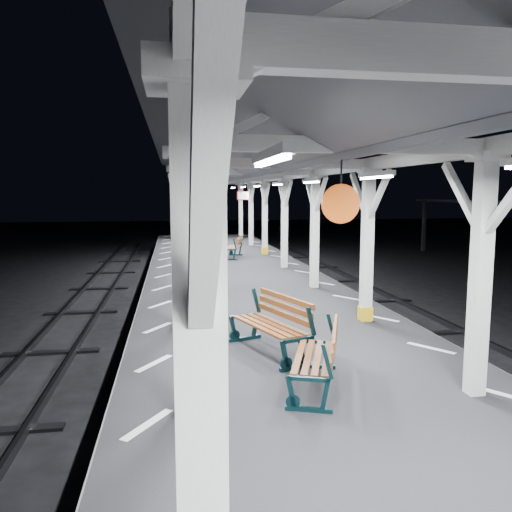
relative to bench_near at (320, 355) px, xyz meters
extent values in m
plane|color=black|center=(0.06, 1.45, -1.49)|extent=(120.00, 120.00, 0.00)
cube|color=black|center=(0.06, 1.45, -0.99)|extent=(6.00, 50.00, 1.00)
cube|color=silver|center=(-2.39, 1.45, -0.48)|extent=(1.00, 48.00, 0.01)
cube|color=silver|center=(2.51, 1.45, -0.48)|extent=(1.00, 48.00, 0.01)
cube|color=#2D2D33|center=(-4.39, 1.45, -1.41)|extent=(0.08, 60.00, 0.16)
cube|color=silver|center=(-1.94, -4.55, 1.11)|extent=(0.22, 0.22, 3.20)
cube|color=silver|center=(-1.94, -4.55, 2.77)|extent=(0.40, 0.40, 0.12)
cube|color=silver|center=(-1.94, -4.00, 2.26)|extent=(0.10, 0.99, 0.99)
cube|color=silver|center=(-1.94, -5.10, 2.26)|extent=(0.10, 0.99, 0.99)
cube|color=silver|center=(-1.94, -0.55, 1.11)|extent=(0.22, 0.22, 3.20)
cube|color=silver|center=(-1.94, -0.55, 2.77)|extent=(0.40, 0.40, 0.12)
cube|color=silver|center=(-1.94, 0.00, 2.26)|extent=(0.10, 0.99, 0.99)
cube|color=silver|center=(-1.94, -1.10, 2.26)|extent=(0.10, 0.99, 0.99)
cube|color=silver|center=(-1.94, 3.45, 1.11)|extent=(0.22, 0.22, 3.20)
cube|color=silver|center=(-1.94, 3.45, 2.77)|extent=(0.40, 0.40, 0.12)
cube|color=gold|center=(-1.94, 3.45, -0.31)|extent=(0.26, 0.26, 0.30)
cube|color=silver|center=(-1.94, 4.00, 2.26)|extent=(0.10, 0.99, 0.99)
cube|color=silver|center=(-1.94, 2.90, 2.26)|extent=(0.10, 0.99, 0.99)
cube|color=silver|center=(-1.94, 7.45, 1.11)|extent=(0.22, 0.22, 3.20)
cube|color=silver|center=(-1.94, 7.45, 2.77)|extent=(0.40, 0.40, 0.12)
cube|color=silver|center=(-1.94, 8.00, 2.26)|extent=(0.10, 0.99, 0.99)
cube|color=silver|center=(-1.94, 6.90, 2.26)|extent=(0.10, 0.99, 0.99)
cube|color=silver|center=(-1.94, 11.45, 1.11)|extent=(0.22, 0.22, 3.20)
cube|color=silver|center=(-1.94, 11.45, 2.77)|extent=(0.40, 0.40, 0.12)
cube|color=silver|center=(-1.94, 12.00, 2.26)|extent=(0.10, 0.99, 0.99)
cube|color=silver|center=(-1.94, 10.90, 2.26)|extent=(0.10, 0.99, 0.99)
cube|color=silver|center=(-1.94, 15.45, 1.11)|extent=(0.22, 0.22, 3.20)
cube|color=silver|center=(-1.94, 15.45, 2.77)|extent=(0.40, 0.40, 0.12)
cube|color=gold|center=(-1.94, 15.45, -0.31)|extent=(0.26, 0.26, 0.30)
cube|color=silver|center=(-1.94, 16.00, 2.26)|extent=(0.10, 0.99, 0.99)
cube|color=silver|center=(-1.94, 14.90, 2.26)|extent=(0.10, 0.99, 0.99)
cube|color=silver|center=(-1.94, 19.45, 1.11)|extent=(0.22, 0.22, 3.20)
cube|color=silver|center=(-1.94, 19.45, 2.77)|extent=(0.40, 0.40, 0.12)
cube|color=silver|center=(-1.94, 20.00, 2.26)|extent=(0.10, 0.99, 0.99)
cube|color=silver|center=(-1.94, 18.90, 2.26)|extent=(0.10, 0.99, 0.99)
cube|color=silver|center=(-1.94, 23.45, 1.11)|extent=(0.22, 0.22, 3.20)
cube|color=silver|center=(-1.94, 23.45, 2.77)|extent=(0.40, 0.40, 0.12)
cube|color=silver|center=(-1.94, 24.00, 2.26)|extent=(0.10, 0.99, 0.99)
cube|color=silver|center=(-1.94, 22.90, 2.26)|extent=(0.10, 0.99, 0.99)
cube|color=silver|center=(2.06, -0.55, 1.11)|extent=(0.22, 0.22, 3.20)
cube|color=silver|center=(2.06, -0.55, 2.77)|extent=(0.40, 0.40, 0.12)
cube|color=silver|center=(2.06, 0.00, 2.26)|extent=(0.10, 0.99, 0.99)
cube|color=silver|center=(2.06, 3.45, 1.11)|extent=(0.22, 0.22, 3.20)
cube|color=silver|center=(2.06, 3.45, 2.77)|extent=(0.40, 0.40, 0.12)
cube|color=gold|center=(2.06, 3.45, -0.31)|extent=(0.26, 0.26, 0.30)
cube|color=silver|center=(2.06, 4.00, 2.26)|extent=(0.10, 0.99, 0.99)
cube|color=silver|center=(2.06, 2.90, 2.26)|extent=(0.10, 0.99, 0.99)
cube|color=silver|center=(2.06, 7.45, 1.11)|extent=(0.22, 0.22, 3.20)
cube|color=silver|center=(2.06, 7.45, 2.77)|extent=(0.40, 0.40, 0.12)
cube|color=silver|center=(2.06, 8.00, 2.26)|extent=(0.10, 0.99, 0.99)
cube|color=silver|center=(2.06, 6.90, 2.26)|extent=(0.10, 0.99, 0.99)
cube|color=silver|center=(2.06, 11.45, 1.11)|extent=(0.22, 0.22, 3.20)
cube|color=silver|center=(2.06, 11.45, 2.77)|extent=(0.40, 0.40, 0.12)
cube|color=silver|center=(2.06, 12.00, 2.26)|extent=(0.10, 0.99, 0.99)
cube|color=silver|center=(2.06, 10.90, 2.26)|extent=(0.10, 0.99, 0.99)
cube|color=silver|center=(2.06, 15.45, 1.11)|extent=(0.22, 0.22, 3.20)
cube|color=silver|center=(2.06, 15.45, 2.77)|extent=(0.40, 0.40, 0.12)
cube|color=gold|center=(2.06, 15.45, -0.31)|extent=(0.26, 0.26, 0.30)
cube|color=silver|center=(2.06, 16.00, 2.26)|extent=(0.10, 0.99, 0.99)
cube|color=silver|center=(2.06, 14.90, 2.26)|extent=(0.10, 0.99, 0.99)
cube|color=silver|center=(2.06, 19.45, 1.11)|extent=(0.22, 0.22, 3.20)
cube|color=silver|center=(2.06, 19.45, 2.77)|extent=(0.40, 0.40, 0.12)
cube|color=silver|center=(2.06, 20.00, 2.26)|extent=(0.10, 0.99, 0.99)
cube|color=silver|center=(2.06, 18.90, 2.26)|extent=(0.10, 0.99, 0.99)
cube|color=silver|center=(2.06, 23.45, 1.11)|extent=(0.22, 0.22, 3.20)
cube|color=silver|center=(2.06, 23.45, 2.77)|extent=(0.40, 0.40, 0.12)
cube|color=silver|center=(2.06, 24.00, 2.26)|extent=(0.10, 0.99, 0.99)
cube|color=silver|center=(2.06, 22.90, 2.26)|extent=(0.10, 0.99, 0.99)
cube|color=silver|center=(-1.94, 1.45, 2.89)|extent=(0.18, 48.00, 0.24)
cube|color=silver|center=(2.06, 1.45, 2.89)|extent=(0.18, 48.00, 0.24)
cube|color=silver|center=(0.06, -0.55, 2.89)|extent=(4.20, 0.14, 0.20)
cube|color=silver|center=(0.06, 3.45, 2.89)|extent=(4.20, 0.14, 0.20)
cube|color=silver|center=(0.06, 7.45, 2.89)|extent=(4.20, 0.14, 0.20)
cube|color=silver|center=(0.06, 11.45, 2.89)|extent=(4.20, 0.14, 0.20)
cube|color=silver|center=(0.06, 15.45, 2.89)|extent=(4.20, 0.14, 0.20)
cube|color=silver|center=(0.06, 19.45, 2.89)|extent=(4.20, 0.14, 0.20)
cube|color=silver|center=(0.06, 23.45, 2.89)|extent=(4.20, 0.14, 0.20)
cube|color=silver|center=(0.06, 1.45, 3.81)|extent=(0.16, 48.00, 0.20)
cube|color=#4F5257|center=(-1.24, 1.45, 3.43)|extent=(2.80, 49.00, 1.45)
cube|color=#4F5257|center=(1.36, 1.45, 3.43)|extent=(2.80, 49.00, 1.45)
cube|color=silver|center=(-1.24, -2.55, 2.61)|extent=(0.10, 1.35, 0.08)
cube|color=white|center=(-1.24, -2.55, 2.56)|extent=(0.05, 1.25, 0.05)
cube|color=silver|center=(-1.24, 1.45, 2.61)|extent=(0.10, 1.35, 0.08)
cube|color=white|center=(-1.24, 1.45, 2.56)|extent=(0.05, 1.25, 0.05)
cube|color=silver|center=(-1.24, 5.45, 2.61)|extent=(0.10, 1.35, 0.08)
cube|color=white|center=(-1.24, 5.45, 2.56)|extent=(0.05, 1.25, 0.05)
cube|color=silver|center=(-1.24, 9.45, 2.61)|extent=(0.10, 1.35, 0.08)
cube|color=white|center=(-1.24, 9.45, 2.56)|extent=(0.05, 1.25, 0.05)
cube|color=silver|center=(-1.24, 13.45, 2.61)|extent=(0.10, 1.35, 0.08)
cube|color=white|center=(-1.24, 13.45, 2.56)|extent=(0.05, 1.25, 0.05)
cube|color=silver|center=(-1.24, 17.45, 2.61)|extent=(0.10, 1.35, 0.08)
cube|color=white|center=(-1.24, 17.45, 2.56)|extent=(0.05, 1.25, 0.05)
cube|color=silver|center=(-1.24, 21.45, 2.61)|extent=(0.10, 1.35, 0.08)
cube|color=white|center=(-1.24, 21.45, 2.56)|extent=(0.05, 1.25, 0.05)
cube|color=silver|center=(1.36, 1.45, 2.61)|extent=(0.10, 1.35, 0.08)
cube|color=white|center=(1.36, 1.45, 2.56)|extent=(0.05, 1.25, 0.05)
cube|color=silver|center=(1.36, 5.45, 2.61)|extent=(0.10, 1.35, 0.08)
cube|color=white|center=(1.36, 5.45, 2.56)|extent=(0.05, 1.25, 0.05)
cube|color=silver|center=(1.36, 9.45, 2.61)|extent=(0.10, 1.35, 0.08)
cube|color=white|center=(1.36, 9.45, 2.56)|extent=(0.05, 1.25, 0.05)
cube|color=silver|center=(1.36, 13.45, 2.61)|extent=(0.10, 1.35, 0.08)
cube|color=white|center=(1.36, 13.45, 2.56)|extent=(0.05, 1.25, 0.05)
cube|color=silver|center=(1.36, 17.45, 2.61)|extent=(0.10, 1.35, 0.08)
cube|color=white|center=(1.36, 17.45, 2.56)|extent=(0.05, 1.25, 0.05)
cube|color=silver|center=(1.36, 21.45, 2.61)|extent=(0.10, 1.35, 0.08)
cube|color=white|center=(1.36, 21.45, 2.56)|extent=(0.05, 1.25, 0.05)
cylinder|color=black|center=(0.06, -0.55, 2.56)|extent=(0.02, 0.02, 0.30)
cylinder|color=#D44B0B|center=(0.06, -0.55, 2.16)|extent=(0.50, 0.04, 0.50)
cylinder|color=black|center=(-1.26, 5.64, 2.53)|extent=(0.02, 0.02, 0.36)
cube|color=red|center=(-1.26, 5.64, 2.18)|extent=(0.50, 0.03, 0.35)
cube|color=white|center=(-1.26, 5.64, 2.18)|extent=(0.44, 0.04, 0.29)
cylinder|color=black|center=(0.81, 13.51, 2.53)|extent=(0.02, 0.02, 0.36)
cube|color=red|center=(0.81, 13.51, 2.18)|extent=(0.50, 0.03, 0.35)
cube|color=white|center=(0.81, 13.51, 2.18)|extent=(0.44, 0.05, 0.29)
cube|color=black|center=(14.06, 23.45, 0.16)|extent=(0.20, 0.20, 3.30)
sphere|color=silver|center=(14.06, 17.45, 1.73)|extent=(0.20, 0.20, 0.20)
sphere|color=silver|center=(14.06, 23.45, 1.73)|extent=(0.20, 0.20, 0.20)
cube|color=black|center=(-0.37, -0.73, -0.46)|extent=(0.60, 0.26, 0.06)
cube|color=black|center=(-0.58, -0.66, -0.25)|extent=(0.17, 0.10, 0.47)
cube|color=black|center=(-0.18, -0.80, -0.25)|extent=(0.15, 0.10, 0.47)
cube|color=black|center=(-0.16, -0.81, 0.19)|extent=(0.17, 0.10, 0.45)
cube|color=black|center=(0.18, 0.80, -0.46)|extent=(0.60, 0.26, 0.06)
cube|color=black|center=(-0.03, 0.88, -0.25)|extent=(0.17, 0.10, 0.47)
cube|color=black|center=(0.38, 0.73, -0.25)|extent=(0.15, 0.10, 0.47)
cube|color=black|center=(0.39, 0.72, 0.19)|extent=(0.17, 0.10, 0.45)
cube|color=brown|center=(-0.28, 0.10, -0.03)|extent=(0.61, 1.49, 0.04)
cube|color=brown|center=(-0.16, 0.06, -0.03)|extent=(0.61, 1.49, 0.04)
cube|color=brown|center=(-0.03, 0.01, -0.03)|extent=(0.61, 1.49, 0.04)
cube|color=brown|center=(0.09, -0.03, -0.03)|extent=(0.61, 1.49, 0.04)
cube|color=brown|center=(0.16, -0.06, 0.11)|extent=(0.57, 1.47, 0.10)
cube|color=brown|center=(0.18, -0.06, 0.25)|extent=(0.57, 1.47, 0.10)
cube|color=brown|center=(0.20, -0.07, 0.38)|extent=(0.57, 1.47, 0.10)
cube|color=black|center=(-0.12, 0.82, -0.45)|extent=(0.65, 0.29, 0.07)
cube|color=black|center=(-0.35, 0.73, -0.23)|extent=(0.18, 0.11, 0.52)
cube|color=black|center=(0.09, 0.89, -0.23)|extent=(0.16, 0.11, 0.52)
cube|color=black|center=(0.11, 0.90, 0.26)|extent=(0.19, 0.11, 0.49)
cube|color=black|center=(-0.72, 2.49, -0.45)|extent=(0.65, 0.29, 0.07)
cube|color=black|center=(-0.96, 2.41, -0.23)|extent=(0.18, 0.11, 0.52)
cube|color=black|center=(-0.51, 2.57, -0.23)|extent=(0.16, 0.11, 0.52)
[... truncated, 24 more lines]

